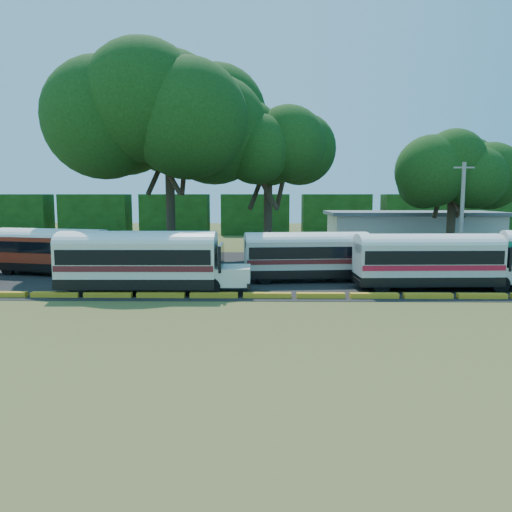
{
  "coord_description": "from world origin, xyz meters",
  "views": [
    {
      "loc": [
        1.32,
        -26.57,
        5.68
      ],
      "look_at": [
        0.79,
        6.0,
        1.78
      ],
      "focal_mm": 35.0,
      "sensor_mm": 36.0,
      "label": 1
    }
  ],
  "objects_px": {
    "bus_red": "(55,248)",
    "tree_west": "(169,112)",
    "bus_white_red": "(430,258)",
    "bus_cream_west": "(143,258)"
  },
  "relations": [
    {
      "from": "bus_red",
      "to": "tree_west",
      "type": "relative_size",
      "value": 0.58
    },
    {
      "from": "tree_west",
      "to": "bus_white_red",
      "type": "bearing_deg",
      "value": -36.21
    },
    {
      "from": "bus_white_red",
      "to": "tree_west",
      "type": "bearing_deg",
      "value": 141.53
    },
    {
      "from": "bus_cream_west",
      "to": "bus_white_red",
      "type": "distance_m",
      "value": 17.3
    },
    {
      "from": "bus_red",
      "to": "tree_west",
      "type": "xyz_separation_m",
      "value": [
        7.03,
        7.86,
        10.94
      ]
    },
    {
      "from": "bus_cream_west",
      "to": "tree_west",
      "type": "height_order",
      "value": "tree_west"
    },
    {
      "from": "bus_white_red",
      "to": "tree_west",
      "type": "distance_m",
      "value": 25.18
    },
    {
      "from": "bus_red",
      "to": "bus_cream_west",
      "type": "relative_size",
      "value": 0.94
    },
    {
      "from": "bus_white_red",
      "to": "bus_cream_west",
      "type": "bearing_deg",
      "value": -178.01
    },
    {
      "from": "bus_red",
      "to": "tree_west",
      "type": "height_order",
      "value": "tree_west"
    }
  ]
}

